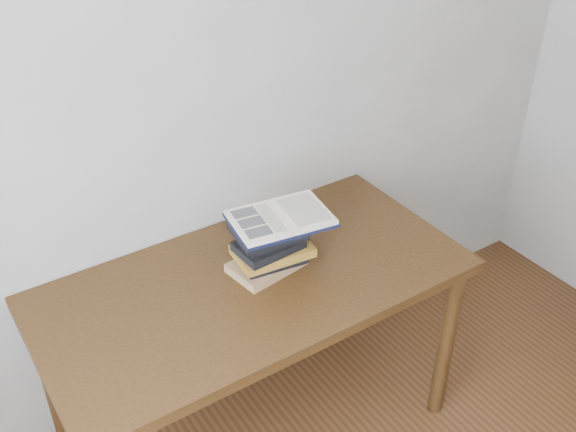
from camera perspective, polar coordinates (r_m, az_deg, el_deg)
desk at (r=2.35m, az=-2.86°, el=-7.17°), size 1.46×0.73×0.78m
book_stack at (r=2.28m, az=-1.56°, el=-2.68°), size 0.29×0.21×0.18m
open_book at (r=2.23m, az=-0.62°, el=-0.19°), size 0.36×0.27×0.03m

